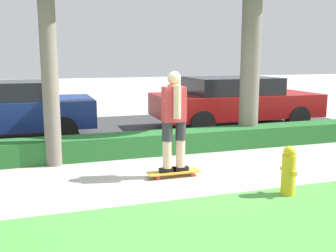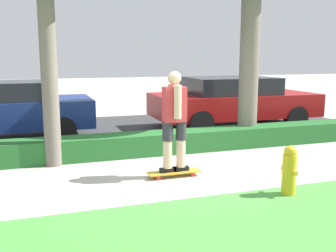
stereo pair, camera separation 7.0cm
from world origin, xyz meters
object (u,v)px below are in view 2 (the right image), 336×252
skater_person (174,119)px  fire_hydrant (289,170)px  skateboard (174,172)px  parked_car_middle (233,101)px  parked_car_front (4,109)px

skater_person → fire_hydrant: skater_person is taller
skateboard → parked_car_middle: bearing=51.3°
skater_person → parked_car_middle: 4.84m
skateboard → fire_hydrant: fire_hydrant is taller
skateboard → parked_car_front: 4.78m
fire_hydrant → skater_person: bearing=133.3°
skateboard → parked_car_middle: parked_car_middle is taller
skateboard → parked_car_front: size_ratio=0.22×
fire_hydrant → parked_car_middle: bearing=70.5°
skateboard → skater_person: (0.00, 0.00, 0.87)m
skater_person → parked_car_front: size_ratio=0.41×
parked_car_front → fire_hydrant: 6.52m
skateboard → skater_person: 0.87m
skateboard → parked_car_middle: 4.88m
skater_person → fire_hydrant: size_ratio=2.27×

